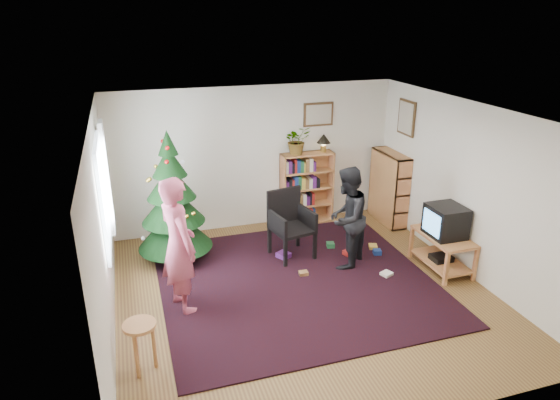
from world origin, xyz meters
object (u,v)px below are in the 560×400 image
object	(u,v)px
bookshelf_back	(307,187)
person_by_chair	(347,218)
christmas_tree	(173,208)
potted_plant	(297,140)
table_lamp	(324,140)
tv_stand	(442,249)
armchair	(290,220)
person_standing	(178,245)
picture_back	(318,114)
crt_tv	(446,221)
picture_right	(407,118)
stool	(140,334)
bookshelf_right	(389,187)

from	to	relation	value
bookshelf_back	person_by_chair	bearing A→B (deg)	-91.13
bookshelf_back	christmas_tree	bearing A→B (deg)	-162.06
bookshelf_back	potted_plant	distance (m)	0.91
table_lamp	tv_stand	bearing A→B (deg)	-66.38
bookshelf_back	table_lamp	distance (m)	0.91
armchair	person_standing	distance (m)	2.13
person_standing	table_lamp	xyz separation A→B (m)	(2.85, 2.20, 0.61)
picture_back	table_lamp	xyz separation A→B (m)	(0.06, -0.14, -0.43)
picture_back	crt_tv	xyz separation A→B (m)	(1.07, -2.45, -1.17)
picture_right	stool	distance (m)	5.61
picture_back	bookshelf_right	world-z (taller)	picture_back
crt_tv	picture_right	bearing A→B (deg)	81.48
bookshelf_right	bookshelf_back	bearing A→B (deg)	73.18
stool	table_lamp	bearing A→B (deg)	44.08
bookshelf_back	crt_tv	world-z (taller)	bookshelf_back
picture_back	table_lamp	size ratio (longest dim) A/B	1.69
tv_stand	potted_plant	distance (m)	3.02
armchair	person_by_chair	distance (m)	0.95
tv_stand	table_lamp	size ratio (longest dim) A/B	3.00
tv_stand	crt_tv	bearing A→B (deg)	180.00
picture_right	crt_tv	bearing A→B (deg)	-98.52
person_by_chair	table_lamp	bearing A→B (deg)	-145.20
person_standing	table_lamp	distance (m)	3.65
table_lamp	armchair	bearing A→B (deg)	-131.26
stool	potted_plant	size ratio (longest dim) A/B	1.18
armchair	person_standing	world-z (taller)	person_standing
person_by_chair	crt_tv	bearing A→B (deg)	113.92
table_lamp	bookshelf_right	bearing A→B (deg)	-20.93
person_by_chair	tv_stand	bearing A→B (deg)	113.96
person_by_chair	table_lamp	world-z (taller)	table_lamp
potted_plant	bookshelf_right	bearing A→B (deg)	-14.85
picture_back	bookshelf_right	bearing A→B (deg)	-25.50
picture_back	table_lamp	bearing A→B (deg)	-66.38
bookshelf_right	tv_stand	xyz separation A→B (m)	(-0.12, -1.88, -0.34)
bookshelf_right	crt_tv	world-z (taller)	bookshelf_right
bookshelf_back	table_lamp	xyz separation A→B (m)	(0.30, 0.00, 0.86)
potted_plant	table_lamp	size ratio (longest dim) A/B	1.53
bookshelf_right	person_standing	bearing A→B (deg)	114.02
person_standing	potted_plant	distance (m)	3.28
crt_tv	picture_back	bearing A→B (deg)	113.56
tv_stand	stool	size ratio (longest dim) A/B	1.66
picture_back	person_by_chair	distance (m)	2.26
person_by_chair	potted_plant	world-z (taller)	potted_plant
christmas_tree	person_standing	world-z (taller)	christmas_tree
bookshelf_right	armchair	size ratio (longest dim) A/B	1.22
person_by_chair	armchair	bearing A→B (deg)	-86.97
bookshelf_right	armchair	world-z (taller)	bookshelf_right
armchair	person_by_chair	world-z (taller)	person_by_chair
armchair	table_lamp	world-z (taller)	table_lamp
picture_back	crt_tv	size ratio (longest dim) A/B	1.04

